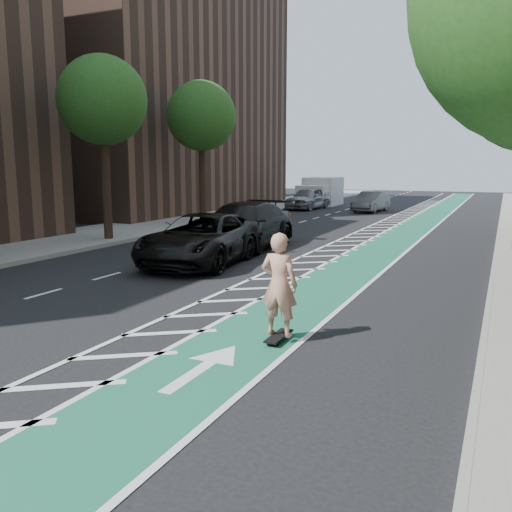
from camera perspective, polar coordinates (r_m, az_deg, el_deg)
The scene contains 19 objects.
ground at distance 12.63m, azimuth -11.25°, elevation -5.36°, with size 120.00×120.00×0.00m, color black.
bike_lane at distance 20.55m, azimuth 12.51°, elevation 0.37°, with size 2.00×90.00×0.01m, color #1C6244.
buffer_strip at distance 20.91m, azimuth 8.49°, elevation 0.64°, with size 1.40×90.00×0.01m, color silver.
sidewalk_left at distance 26.15m, azimuth -15.33°, elevation 2.35°, with size 5.00×90.00×0.15m, color gray.
curb_right at distance 20.10m, azimuth 23.86°, elevation -0.22°, with size 0.12×90.00×0.16m, color gray.
curb_left at distance 24.65m, azimuth -10.95°, elevation 2.10°, with size 0.12×90.00×0.16m, color gray.
building_left_far at distance 42.31m, azimuth -11.89°, elevation 17.25°, with size 14.00×22.00×18.00m, color brown.
tree_l_c at distance 23.53m, azimuth -16.10°, elevation 15.46°, with size 4.20×4.20×7.90m.
tree_l_d at distance 30.06m, azimuth -5.81°, elevation 14.42°, with size 4.20×4.20×7.90m.
skateboard at distance 10.10m, azimuth 2.41°, elevation -8.43°, with size 0.26×0.89×0.12m.
skateboarder at distance 9.84m, azimuth 2.45°, elevation -3.02°, with size 0.70×0.46×1.91m, color tan.
suv_near at distance 17.91m, azimuth -5.64°, elevation 1.82°, with size 2.70×5.85×1.63m, color black.
suv_far at distance 20.63m, azimuth -1.45°, elevation 3.12°, with size 2.50×6.16×1.79m, color black.
car_silver at distance 39.93m, azimuth 5.53°, elevation 6.09°, with size 1.90×4.72×1.61m, color gray.
car_grey at distance 38.44m, azimuth 12.00°, elevation 5.63°, with size 1.47×4.23×1.39m, color #5B5B60.
box_truck at distance 43.47m, azimuth 6.80°, elevation 6.63°, with size 2.45×5.32×2.21m.
barrel_a at distance 20.79m, azimuth -2.53°, elevation 1.73°, with size 0.59×0.59×0.80m.
barrel_b at distance 21.53m, azimuth -0.32°, elevation 2.17°, with size 0.68×0.68×0.92m.
barrel_c at distance 26.33m, azimuth 3.10°, elevation 3.48°, with size 0.65×0.65×0.89m.
Camera 1 is at (7.23, -9.85, 3.22)m, focal length 38.00 mm.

